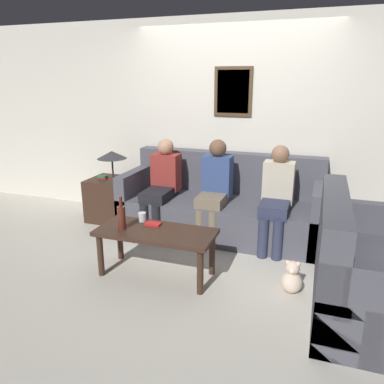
{
  "coord_description": "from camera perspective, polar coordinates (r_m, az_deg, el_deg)",
  "views": [
    {
      "loc": [
        1.09,
        -3.7,
        1.84
      ],
      "look_at": [
        -0.16,
        -0.1,
        0.69
      ],
      "focal_mm": 35.0,
      "sensor_mm": 36.0,
      "label": 1
    }
  ],
  "objects": [
    {
      "name": "book_stack",
      "position": [
        3.72,
        -5.95,
        -4.87
      ],
      "size": [
        0.16,
        0.1,
        0.02
      ],
      "color": "red",
      "rests_on": "coffee_table"
    },
    {
      "name": "ground_plane",
      "position": [
        4.28,
        2.49,
        -8.78
      ],
      "size": [
        16.0,
        16.0,
        0.0
      ],
      "primitive_type": "plane",
      "color": "beige"
    },
    {
      "name": "couch_side",
      "position": [
        3.43,
        25.3,
        -11.26
      ],
      "size": [
        0.93,
        1.5,
        0.96
      ],
      "rotation": [
        0.0,
        0.0,
        1.57
      ],
      "color": "#4C4C56",
      "rests_on": "ground_plane"
    },
    {
      "name": "person_left",
      "position": [
        4.64,
        -4.62,
        1.42
      ],
      "size": [
        0.34,
        0.66,
        1.14
      ],
      "color": "black",
      "rests_on": "ground_plane"
    },
    {
      "name": "person_right",
      "position": [
        4.25,
        12.76,
        -0.32
      ],
      "size": [
        0.34,
        0.63,
        1.15
      ],
      "color": "#2D334C",
      "rests_on": "ground_plane"
    },
    {
      "name": "teddy_bear",
      "position": [
        3.56,
        14.96,
        -12.64
      ],
      "size": [
        0.2,
        0.2,
        0.31
      ],
      "color": "beige",
      "rests_on": "ground_plane"
    },
    {
      "name": "wall_back",
      "position": [
        4.9,
        6.25,
        10.32
      ],
      "size": [
        9.0,
        0.08,
        2.6
      ],
      "color": "silver",
      "rests_on": "ground_plane"
    },
    {
      "name": "person_middle",
      "position": [
        4.4,
        3.45,
        0.89
      ],
      "size": [
        0.34,
        0.6,
        1.18
      ],
      "color": "#756651",
      "rests_on": "ground_plane"
    },
    {
      "name": "side_table_with_lamp",
      "position": [
        5.19,
        -12.32,
        -0.5
      ],
      "size": [
        0.53,
        0.53,
        0.95
      ],
      "color": "#382319",
      "rests_on": "ground_plane"
    },
    {
      "name": "couch_main",
      "position": [
        4.66,
        4.52,
        -2.34
      ],
      "size": [
        2.4,
        0.93,
        0.96
      ],
      "color": "#4C4C56",
      "rests_on": "ground_plane"
    },
    {
      "name": "coffee_table",
      "position": [
        3.62,
        -5.52,
        -6.85
      ],
      "size": [
        1.14,
        0.5,
        0.47
      ],
      "color": "#382319",
      "rests_on": "ground_plane"
    },
    {
      "name": "drinking_glass",
      "position": [
        3.82,
        -7.6,
        -3.79
      ],
      "size": [
        0.08,
        0.08,
        0.09
      ],
      "color": "silver",
      "rests_on": "coffee_table"
    },
    {
      "name": "wine_bottle",
      "position": [
        3.63,
        -10.69,
        -3.74
      ],
      "size": [
        0.08,
        0.08,
        0.32
      ],
      "color": "#562319",
      "rests_on": "coffee_table"
    }
  ]
}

